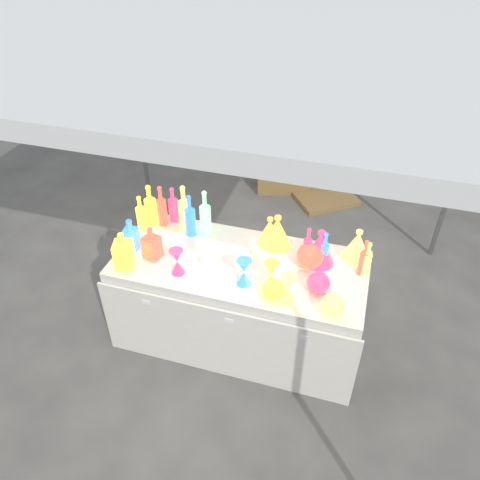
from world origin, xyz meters
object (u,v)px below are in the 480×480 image
(display_table, at_px, (240,300))
(lampshade_0, at_px, (270,231))
(bottle_0, at_px, (141,212))
(cardboard_box_closed, at_px, (283,170))
(decanter_0, at_px, (123,250))
(globe_0, at_px, (273,290))

(display_table, relative_size, lampshade_0, 8.19)
(display_table, xyz_separation_m, bottle_0, (-0.85, 0.19, 0.52))
(cardboard_box_closed, height_order, bottle_0, bottle_0)
(bottle_0, xyz_separation_m, lampshade_0, (0.99, 0.10, -0.03))
(bottle_0, bearing_deg, decanter_0, -78.45)
(decanter_0, height_order, lampshade_0, decanter_0)
(bottle_0, height_order, decanter_0, decanter_0)
(cardboard_box_closed, distance_m, lampshade_0, 2.18)
(decanter_0, xyz_separation_m, lampshade_0, (0.90, 0.55, -0.03))
(display_table, xyz_separation_m, cardboard_box_closed, (-0.17, 2.35, -0.15))
(globe_0, relative_size, lampshade_0, 0.68)
(cardboard_box_closed, bearing_deg, globe_0, -96.95)
(globe_0, height_order, lampshade_0, lampshade_0)
(decanter_0, bearing_deg, globe_0, -16.15)
(cardboard_box_closed, distance_m, globe_0, 2.72)
(display_table, height_order, cardboard_box_closed, display_table)
(bottle_0, distance_m, lampshade_0, 1.00)
(display_table, xyz_separation_m, decanter_0, (-0.76, -0.27, 0.52))
(globe_0, bearing_deg, cardboard_box_closed, 100.41)
(display_table, distance_m, bottle_0, 1.02)
(bottle_0, distance_m, decanter_0, 0.47)
(display_table, bearing_deg, lampshade_0, 63.40)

